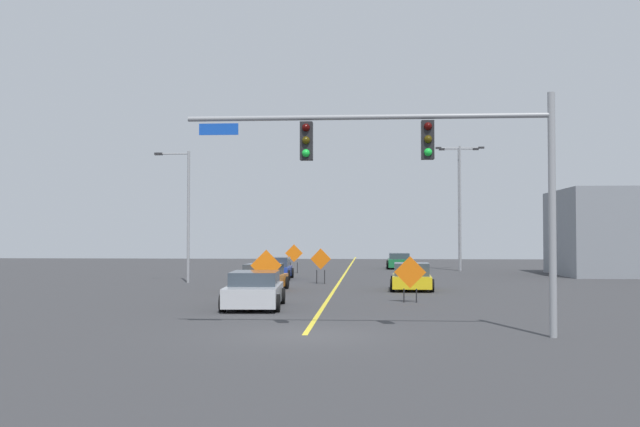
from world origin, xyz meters
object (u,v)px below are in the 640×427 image
(construction_sign_median_near, at_px, (410,274))
(car_orange_far, at_px, (263,278))
(construction_sign_median_far, at_px, (294,255))
(construction_sign_left_shoulder, at_px, (266,268))
(car_silver_distant, at_px, (254,290))
(car_yellow_approaching, at_px, (412,277))
(car_green_passing, at_px, (399,261))
(street_lamp_mid_right, at_px, (186,209))
(traffic_signal_assembly, at_px, (428,160))
(street_lamp_near_right, at_px, (460,198))
(street_lamp_near_left, at_px, (459,199))
(car_blue_mid, at_px, (276,269))
(construction_sign_left_lane, at_px, (321,261))

(construction_sign_median_near, relative_size, car_orange_far, 0.44)
(car_orange_far, bearing_deg, construction_sign_median_far, 90.81)
(construction_sign_left_shoulder, bearing_deg, car_silver_distant, -89.56)
(construction_sign_left_shoulder, relative_size, car_yellow_approaching, 0.54)
(car_green_passing, bearing_deg, street_lamp_mid_right, -124.26)
(street_lamp_mid_right, relative_size, car_orange_far, 1.77)
(traffic_signal_assembly, bearing_deg, street_lamp_mid_right, 119.72)
(construction_sign_median_near, xyz_separation_m, car_yellow_approaching, (0.45, 6.80, -0.53))
(street_lamp_near_right, xyz_separation_m, car_yellow_approaching, (-4.94, -20.12, -5.03))
(street_lamp_near_left, height_order, construction_sign_median_near, street_lamp_near_left)
(street_lamp_near_left, distance_m, car_blue_mid, 18.29)
(construction_sign_left_lane, xyz_separation_m, car_green_passing, (5.20, 19.47, -0.65))
(car_blue_mid, bearing_deg, construction_sign_median_far, 86.77)
(construction_sign_left_lane, relative_size, car_green_passing, 0.46)
(traffic_signal_assembly, height_order, construction_sign_median_far, traffic_signal_assembly)
(traffic_signal_assembly, relative_size, construction_sign_median_near, 5.31)
(car_silver_distant, xyz_separation_m, car_blue_mid, (-1.56, 18.06, -0.00))
(construction_sign_left_shoulder, relative_size, car_blue_mid, 0.55)
(street_lamp_near_right, height_order, construction_sign_left_shoulder, street_lamp_near_right)
(traffic_signal_assembly, xyz_separation_m, car_silver_distant, (-5.95, 7.46, -4.13))
(street_lamp_mid_right, distance_m, construction_sign_left_shoulder, 12.69)
(construction_sign_median_far, relative_size, car_yellow_approaching, 0.53)
(street_lamp_mid_right, height_order, car_green_passing, street_lamp_mid_right)
(construction_sign_left_shoulder, height_order, construction_sign_median_near, construction_sign_left_shoulder)
(traffic_signal_assembly, distance_m, construction_sign_median_far, 33.66)
(construction_sign_median_far, relative_size, car_blue_mid, 0.55)
(car_green_passing, bearing_deg, car_yellow_approaching, -90.81)
(construction_sign_left_lane, bearing_deg, construction_sign_median_far, 103.29)
(car_yellow_approaching, bearing_deg, car_blue_mid, 132.45)
(car_green_passing, height_order, car_blue_mid, car_blue_mid)
(traffic_signal_assembly, bearing_deg, street_lamp_near_left, 81.75)
(street_lamp_mid_right, distance_m, car_yellow_approaching, 14.02)
(construction_sign_median_near, bearing_deg, street_lamp_mid_right, 137.03)
(traffic_signal_assembly, xyz_separation_m, car_blue_mid, (-7.50, 25.52, -4.14))
(construction_sign_left_lane, relative_size, car_yellow_approaching, 0.51)
(traffic_signal_assembly, relative_size, car_yellow_approaching, 2.55)
(construction_sign_median_far, distance_m, construction_sign_left_lane, 11.94)
(street_lamp_near_right, xyz_separation_m, construction_sign_left_lane, (-9.80, -15.77, -4.38))
(construction_sign_median_far, height_order, construction_sign_left_shoulder, construction_sign_left_shoulder)
(street_lamp_near_right, height_order, car_blue_mid, street_lamp_near_right)
(street_lamp_mid_right, bearing_deg, construction_sign_median_far, 65.68)
(car_silver_distant, bearing_deg, street_lamp_near_right, 68.82)
(car_blue_mid, bearing_deg, car_silver_distant, -85.08)
(construction_sign_left_shoulder, bearing_deg, car_yellow_approaching, 42.86)
(street_lamp_near_right, bearing_deg, construction_sign_median_far, -161.68)
(construction_sign_median_near, xyz_separation_m, car_silver_distant, (-6.01, -2.50, -0.51))
(street_lamp_mid_right, relative_size, construction_sign_median_far, 3.63)
(street_lamp_near_left, distance_m, construction_sign_median_far, 14.06)
(street_lamp_near_right, relative_size, car_silver_distant, 2.12)
(street_lamp_mid_right, distance_m, construction_sign_median_far, 12.77)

